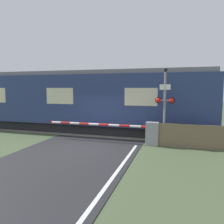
% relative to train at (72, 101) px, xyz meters
% --- Properties ---
extents(ground_plane, '(80.00, 80.00, 0.00)m').
position_rel_train_xyz_m(ground_plane, '(2.54, -3.80, -1.93)').
color(ground_plane, '#475638').
extents(track_bed, '(36.00, 3.20, 0.13)m').
position_rel_train_xyz_m(track_bed, '(2.54, 0.00, -1.90)').
color(track_bed, slate).
rests_on(track_bed, ground_plane).
extents(train, '(17.33, 3.03, 3.76)m').
position_rel_train_xyz_m(train, '(0.00, 0.00, 0.00)').
color(train, black).
rests_on(train, ground_plane).
extents(crossing_barrier, '(5.88, 0.44, 1.11)m').
position_rel_train_xyz_m(crossing_barrier, '(4.99, -2.41, -1.31)').
color(crossing_barrier, gray).
rests_on(crossing_barrier, ground_plane).
extents(signal_post, '(0.92, 0.26, 3.67)m').
position_rel_train_xyz_m(signal_post, '(6.03, -2.27, 0.16)').
color(signal_post, gray).
rests_on(signal_post, ground_plane).
extents(roadside_fence, '(3.37, 0.06, 1.10)m').
position_rel_train_xyz_m(roadside_fence, '(7.18, -2.52, -1.38)').
color(roadside_fence, '#726047').
rests_on(roadside_fence, ground_plane).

